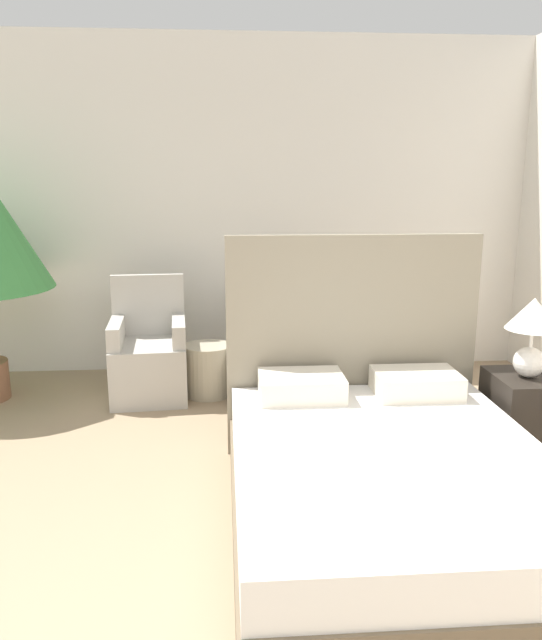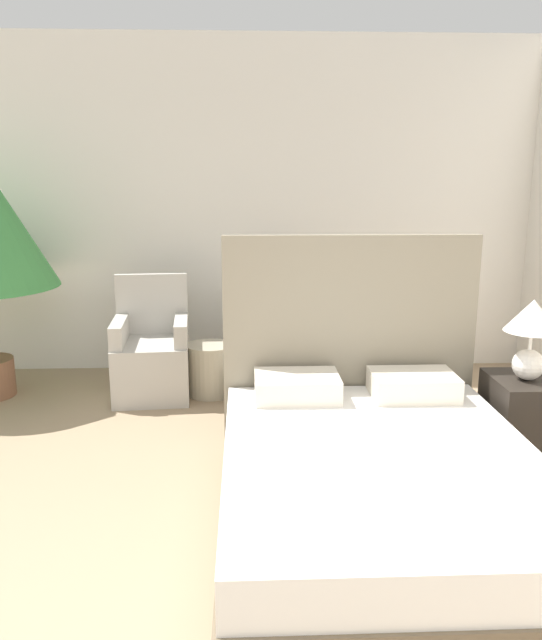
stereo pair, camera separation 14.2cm
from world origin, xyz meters
TOP-DOWN VIEW (x-y plane):
  - wall_back at (0.00, 3.96)m, footprint 10.00×0.06m
  - bed at (0.76, 1.20)m, footprint 1.57×1.99m
  - armchair_near_window_left at (-0.63, 3.18)m, footprint 0.62×0.65m
  - armchair_near_window_right at (0.30, 3.18)m, footprint 0.63×0.65m
  - nightstand at (1.77, 1.79)m, footprint 0.40×0.46m
  - table_lamp at (1.76, 1.78)m, footprint 0.31×0.31m
  - side_table at (-0.17, 3.19)m, footprint 0.39×0.39m

SIDE VIEW (x-z plane):
  - side_table at x=-0.17m, z-range 0.00..0.41m
  - bed at x=0.76m, z-range -0.42..0.97m
  - nightstand at x=1.77m, z-range 0.00..0.57m
  - armchair_near_window_left at x=-0.63m, z-range -0.18..0.77m
  - armchair_near_window_right at x=0.30m, z-range -0.18..0.77m
  - table_lamp at x=1.76m, z-range 0.64..1.12m
  - wall_back at x=0.00m, z-range 0.00..2.90m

